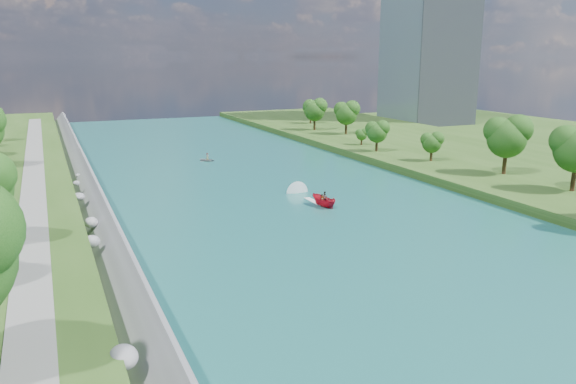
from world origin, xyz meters
name	(u,v)px	position (x,y,z in m)	size (l,w,h in m)	color
ground	(344,241)	(0.00, 0.00, 0.00)	(260.00, 260.00, 0.00)	#2D5119
river_water	(277,201)	(0.00, 20.00, 0.05)	(55.00, 240.00, 0.10)	#175A54
berm_east	(530,170)	(49.50, 20.00, 0.75)	(44.00, 240.00, 1.50)	#2D5119
riprap_bank	(92,210)	(-25.86, 18.89, 1.81)	(4.29, 236.00, 4.05)	slate
riverside_path	(33,200)	(-32.50, 20.00, 3.55)	(3.00, 200.00, 0.10)	gray
office_tower	(429,26)	(82.50, 95.00, 30.00)	(22.00, 22.00, 60.00)	gray
trees_east	(494,144)	(38.00, 17.29, 6.59)	(14.83, 141.40, 11.64)	#164813
motorboat	(320,199)	(4.67, 15.50, 0.86)	(3.60, 19.19, 2.02)	red
raft	(207,159)	(-0.69, 55.24, 0.48)	(3.76, 3.76, 1.65)	gray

